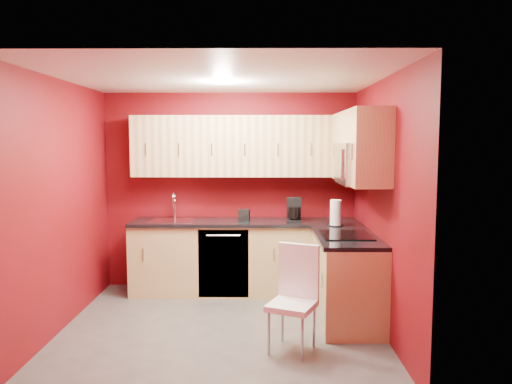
{
  "coord_description": "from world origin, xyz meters",
  "views": [
    {
      "loc": [
        0.4,
        -4.9,
        1.88
      ],
      "look_at": [
        0.34,
        0.55,
        1.33
      ],
      "focal_mm": 35.0,
      "sensor_mm": 36.0,
      "label": 1
    }
  ],
  "objects_px": {
    "microwave": "(359,163)",
    "coffee_maker": "(294,210)",
    "sink": "(173,218)",
    "paper_towel": "(336,213)",
    "napkin_holder": "(244,215)",
    "dining_chair": "(292,300)"
  },
  "relations": [
    {
      "from": "coffee_maker",
      "to": "paper_towel",
      "type": "distance_m",
      "value": 0.54
    },
    {
      "from": "sink",
      "to": "napkin_holder",
      "type": "xyz_separation_m",
      "value": [
        0.89,
        -0.04,
        0.04
      ]
    },
    {
      "from": "sink",
      "to": "paper_towel",
      "type": "height_order",
      "value": "sink"
    },
    {
      "from": "sink",
      "to": "coffee_maker",
      "type": "relative_size",
      "value": 1.77
    },
    {
      "from": "microwave",
      "to": "napkin_holder",
      "type": "height_order",
      "value": "microwave"
    },
    {
      "from": "microwave",
      "to": "coffee_maker",
      "type": "relative_size",
      "value": 2.59
    },
    {
      "from": "dining_chair",
      "to": "coffee_maker",
      "type": "bearing_deg",
      "value": 109.63
    },
    {
      "from": "coffee_maker",
      "to": "napkin_holder",
      "type": "distance_m",
      "value": 0.62
    },
    {
      "from": "sink",
      "to": "coffee_maker",
      "type": "distance_m",
      "value": 1.51
    },
    {
      "from": "sink",
      "to": "napkin_holder",
      "type": "distance_m",
      "value": 0.89
    },
    {
      "from": "napkin_holder",
      "to": "dining_chair",
      "type": "relative_size",
      "value": 0.15
    },
    {
      "from": "coffee_maker",
      "to": "dining_chair",
      "type": "distance_m",
      "value": 1.76
    },
    {
      "from": "sink",
      "to": "coffee_maker",
      "type": "xyz_separation_m",
      "value": [
        1.5,
        -0.11,
        0.11
      ]
    },
    {
      "from": "napkin_holder",
      "to": "dining_chair",
      "type": "bearing_deg",
      "value": -74.32
    },
    {
      "from": "coffee_maker",
      "to": "napkin_holder",
      "type": "height_order",
      "value": "coffee_maker"
    },
    {
      "from": "microwave",
      "to": "sink",
      "type": "bearing_deg",
      "value": 154.4
    },
    {
      "from": "sink",
      "to": "paper_towel",
      "type": "xyz_separation_m",
      "value": [
        1.96,
        -0.4,
        0.12
      ]
    },
    {
      "from": "sink",
      "to": "paper_towel",
      "type": "distance_m",
      "value": 2.0
    },
    {
      "from": "microwave",
      "to": "coffee_maker",
      "type": "distance_m",
      "value": 1.23
    },
    {
      "from": "microwave",
      "to": "paper_towel",
      "type": "height_order",
      "value": "microwave"
    },
    {
      "from": "napkin_holder",
      "to": "paper_towel",
      "type": "relative_size",
      "value": 0.47
    },
    {
      "from": "sink",
      "to": "microwave",
      "type": "bearing_deg",
      "value": -25.6
    }
  ]
}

